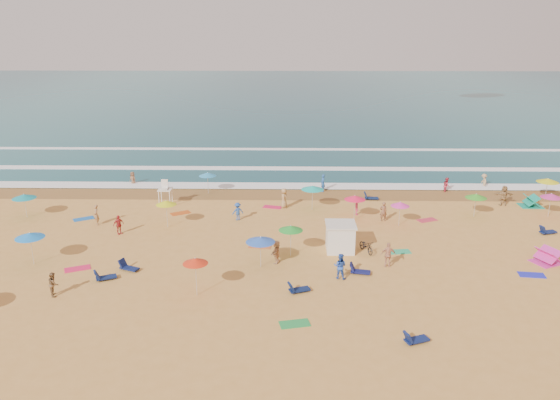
{
  "coord_description": "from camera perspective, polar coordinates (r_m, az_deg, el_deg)",
  "views": [
    {
      "loc": [
        0.25,
        -38.81,
        16.15
      ],
      "look_at": [
        -0.52,
        6.0,
        1.5
      ],
      "focal_mm": 35.0,
      "sensor_mm": 36.0,
      "label": 1
    }
  ],
  "objects": [
    {
      "name": "towels",
      "position": [
        41.49,
        2.86,
        -4.81
      ],
      "size": [
        42.47,
        21.53,
        0.03
      ],
      "color": "#E61C52",
      "rests_on": "ground"
    },
    {
      "name": "cabana_roof",
      "position": [
        40.18,
        6.36,
        -2.54
      ],
      "size": [
        2.2,
        2.2,
        0.12
      ],
      "primitive_type": "cube",
      "color": "silver",
      "rests_on": "cabana"
    },
    {
      "name": "bicycle",
      "position": [
        40.71,
        9.0,
        -4.78
      ],
      "size": [
        1.28,
        1.91,
        0.95
      ],
      "primitive_type": "imported",
      "rotation": [
        0.0,
        0.0,
        0.4
      ],
      "color": "black",
      "rests_on": "ground"
    },
    {
      "name": "cabana",
      "position": [
        40.57,
        6.31,
        -3.95
      ],
      "size": [
        2.0,
        2.0,
        2.0
      ],
      "primitive_type": "cube",
      "color": "silver",
      "rests_on": "ground"
    },
    {
      "name": "beach_umbrellas",
      "position": [
        42.47,
        4.38,
        -1.36
      ],
      "size": [
        49.17,
        26.1,
        0.78
      ],
      "color": "green",
      "rests_on": "ground"
    },
    {
      "name": "wet_sand",
      "position": [
        53.79,
        0.68,
        0.64
      ],
      "size": [
        220.0,
        220.0,
        0.0
      ],
      "primitive_type": "plane",
      "color": "olive",
      "rests_on": "ground"
    },
    {
      "name": "loungers",
      "position": [
        39.65,
        10.18,
        -5.98
      ],
      "size": [
        46.08,
        25.27,
        0.34
      ],
      "color": "#0F1D4C",
      "rests_on": "ground"
    },
    {
      "name": "surf_foam",
      "position": [
        62.24,
        0.73,
        3.16
      ],
      "size": [
        200.0,
        18.7,
        0.05
      ],
      "color": "white",
      "rests_on": "ground"
    },
    {
      "name": "ocean",
      "position": [
        123.87,
        0.88,
        10.61
      ],
      "size": [
        220.0,
        140.0,
        0.18
      ],
      "primitive_type": "cube",
      "color": "#0C4756",
      "rests_on": "ground"
    },
    {
      "name": "ground",
      "position": [
        42.04,
        0.57,
        -4.49
      ],
      "size": [
        220.0,
        220.0,
        0.0
      ],
      "primitive_type": "plane",
      "color": "gold",
      "rests_on": "ground"
    },
    {
      "name": "lifeguard_stand",
      "position": [
        51.25,
        -11.89,
        0.56
      ],
      "size": [
        1.2,
        1.2,
        2.1
      ],
      "primitive_type": null,
      "color": "white",
      "rests_on": "ground"
    },
    {
      "name": "beachgoers",
      "position": [
        46.16,
        4.27,
        -1.38
      ],
      "size": [
        43.88,
        25.19,
        2.13
      ],
      "color": "tan",
      "rests_on": "ground"
    },
    {
      "name": "popup_tents",
      "position": [
        48.96,
        25.4,
        -2.24
      ],
      "size": [
        6.29,
        14.36,
        1.2
      ],
      "color": "#D62F9D",
      "rests_on": "ground"
    }
  ]
}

